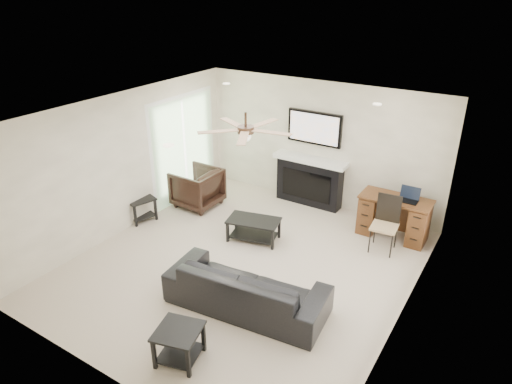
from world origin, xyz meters
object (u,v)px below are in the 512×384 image
armchair (197,188)px  coffee_table (254,230)px  fireplace_unit (310,160)px  desk (394,217)px  sofa (247,288)px

armchair → coffee_table: size_ratio=0.95×
armchair → fireplace_unit: fireplace_unit is taller
fireplace_unit → desk: bearing=-12.2°
fireplace_unit → desk: 1.99m
fireplace_unit → desk: fireplace_unit is taller
sofa → fireplace_unit: bearing=-83.9°
armchair → coffee_table: (1.70, -0.55, -0.19)m
desk → sofa: bearing=-110.6°
sofa → coffee_table: bearing=-66.6°
armchair → coffee_table: armchair is taller
sofa → desk: bearing=-116.5°
armchair → desk: size_ratio=0.70×
armchair → fireplace_unit: 2.33m
armchair → fireplace_unit: (1.87, 1.28, 0.56)m
armchair → desk: 3.84m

